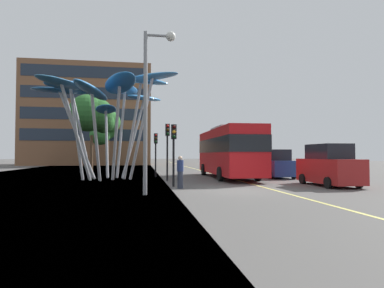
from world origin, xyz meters
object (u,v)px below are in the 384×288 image
object	(u,v)px
car_parked_far	(250,163)
street_lamp	(153,89)
traffic_light_island_mid	(156,145)
car_parked_mid	(275,165)
traffic_light_kerb_far	(167,140)
pedestrian	(180,172)
red_bus	(228,150)
leaf_sculpture	(105,94)
car_parked_near	(329,166)
traffic_light_kerb_near	(174,142)

from	to	relation	value
car_parked_far	street_lamp	bearing A→B (deg)	-122.97
traffic_light_island_mid	car_parked_mid	bearing A→B (deg)	-14.92
traffic_light_kerb_far	pedestrian	world-z (taller)	traffic_light_kerb_far
red_bus	traffic_light_kerb_far	size ratio (longest dim) A/B	2.88
leaf_sculpture	pedestrian	world-z (taller)	leaf_sculpture
car_parked_far	pedestrian	distance (m)	14.74
red_bus	car_parked_near	world-z (taller)	red_bus
car_parked_mid	pedestrian	xyz separation A→B (m)	(-8.06, -6.68, -0.14)
pedestrian	car_parked_near	bearing A→B (deg)	1.35
pedestrian	traffic_light_island_mid	bearing A→B (deg)	95.54
traffic_light_kerb_far	street_lamp	bearing A→B (deg)	-99.64
leaf_sculpture	street_lamp	xyz separation A→B (m)	(3.09, -9.58, -1.46)
traffic_light_island_mid	car_parked_far	bearing A→B (deg)	20.30
street_lamp	red_bus	bearing A→B (deg)	57.63
traffic_light_island_mid	car_parked_mid	world-z (taller)	traffic_light_island_mid
street_lamp	pedestrian	distance (m)	4.72
pedestrian	traffic_light_kerb_far	bearing A→B (deg)	93.20
traffic_light_island_mid	car_parked_far	xyz separation A→B (m)	(8.91, 3.30, -1.55)
car_parked_far	red_bus	bearing A→B (deg)	-124.03
traffic_light_island_mid	car_parked_mid	size ratio (longest dim) A/B	0.87
traffic_light_kerb_near	car_parked_near	size ratio (longest dim) A/B	0.78
leaf_sculpture	traffic_light_kerb_far	bearing A→B (deg)	-27.84
red_bus	car_parked_far	xyz separation A→B (m)	(3.56, 5.27, -1.16)
red_bus	car_parked_mid	world-z (taller)	red_bus
street_lamp	traffic_light_island_mid	bearing A→B (deg)	86.81
traffic_light_kerb_far	red_bus	bearing A→B (deg)	24.33
red_bus	street_lamp	distance (m)	11.47
traffic_light_island_mid	pedestrian	world-z (taller)	traffic_light_island_mid
car_parked_far	pedestrian	bearing A→B (deg)	-123.02
car_parked_far	traffic_light_island_mid	bearing A→B (deg)	-159.70
red_bus	traffic_light_island_mid	bearing A→B (deg)	159.73
red_bus	traffic_light_island_mid	xyz separation A→B (m)	(-5.35, 1.98, 0.39)
traffic_light_kerb_near	traffic_light_kerb_far	size ratio (longest dim) A/B	0.89
traffic_light_kerb_far	street_lamp	size ratio (longest dim) A/B	0.52
traffic_light_kerb_near	pedestrian	size ratio (longest dim) A/B	2.01
street_lamp	car_parked_far	bearing A→B (deg)	57.03
leaf_sculpture	traffic_light_kerb_near	distance (m)	8.48
red_bus	street_lamp	xyz separation A→B (m)	(-5.99, -9.45, 2.54)
red_bus	car_parked_far	world-z (taller)	red_bus
leaf_sculpture	traffic_light_kerb_near	bearing A→B (deg)	-55.33
red_bus	car_parked_mid	xyz separation A→B (m)	(3.59, -0.41, -1.12)
traffic_light_kerb_near	traffic_light_kerb_far	xyz separation A→B (m)	(-0.03, 4.01, 0.28)
traffic_light_kerb_near	street_lamp	bearing A→B (deg)	-111.11
traffic_light_kerb_far	pedestrian	distance (m)	5.30
leaf_sculpture	traffic_light_island_mid	bearing A→B (deg)	26.23
traffic_light_kerb_near	street_lamp	distance (m)	4.14
red_bus	traffic_light_island_mid	world-z (taller)	red_bus
traffic_light_island_mid	car_parked_near	size ratio (longest dim) A/B	0.79
leaf_sculpture	car_parked_mid	bearing A→B (deg)	-2.47
car_parked_near	car_parked_far	world-z (taller)	car_parked_near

